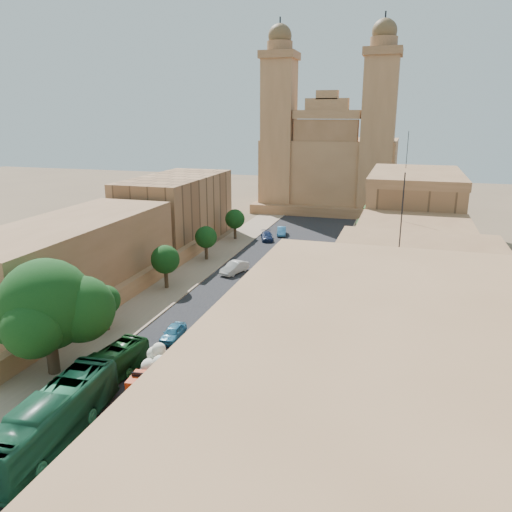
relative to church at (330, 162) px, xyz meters
The scene contains 34 objects.
ground 79.19m from the church, 90.00° to the right, with size 260.00×260.00×0.00m, color brown.
road_surface 49.54m from the church, 90.00° to the right, with size 14.00×140.00×0.01m, color black.
sidewalk_east 50.44m from the church, 78.94° to the right, with size 5.00×140.00×0.01m, color #887059.
sidewalk_west 50.44m from the church, 101.06° to the right, with size 5.00×140.00×0.01m, color #887059.
kerb_east 50.02m from the church, 81.81° to the right, with size 0.25×140.00×0.12m, color #887059.
kerb_west 50.02m from the church, 98.19° to the right, with size 0.25×140.00×0.12m, color #887059.
townhouse_a 83.22m from the church, 78.94° to the right, with size 9.00×14.00×16.40m.
townhouse_b 69.58m from the church, 76.73° to the right, with size 9.00×14.00×14.90m.
townhouse_c 56.00m from the church, 73.43° to the right, with size 9.00×14.00×17.40m.
townhouse_d 42.84m from the church, 68.07° to the right, with size 9.00×14.00×15.90m.
west_wall 60.55m from the church, 102.04° to the right, with size 1.00×40.00×1.80m, color #916641.
west_building_low 63.45m from the church, 106.54° to the right, with size 10.00×28.00×8.40m, color brown.
west_building_mid 39.27m from the church, 117.48° to the right, with size 10.00×22.00×10.00m, color #9B6C46.
church is the anchor object (origin of this frame).
ficus_tree 75.32m from the church, 97.20° to the right, with size 8.97×8.25×8.97m.
street_tree_a 67.69m from the church, 98.54° to the right, with size 2.77×2.77×4.25m.
street_tree_b 55.87m from the church, 100.38° to the right, with size 3.22×3.22×4.95m.
street_tree_c 44.25m from the church, 103.21° to the right, with size 2.97×2.97×4.57m.
street_tree_d 32.83m from the church, 108.09° to the right, with size 3.07×3.07×4.72m.
red_truck 76.10m from the church, 90.25° to the right, with size 3.22×6.64×3.74m.
olive_pickup 59.59m from the church, 83.67° to the right, with size 3.08×5.05×1.95m.
bus_green_south 82.14m from the church, 92.80° to the right, with size 2.63×11.23×3.13m, color #1C5B3C.
bus_green_north 75.81m from the church, 93.64° to the right, with size 2.03×8.66×2.41m, color #15491E.
bus_red_east 71.35m from the church, 85.02° to the right, with size 2.42×10.33×2.88m, color maroon.
bus_cream_east 53.20m from the church, 84.68° to the right, with size 2.14×9.15×2.55m, color beige.
car_blue_a 67.38m from the church, 92.88° to the right, with size 1.47×3.66×1.25m, color teal.
car_white_a 48.37m from the church, 95.24° to the right, with size 1.52×4.35×1.43m, color beige.
car_cream 51.44m from the church, 86.01° to the right, with size 1.78×3.86×1.07m, color beige.
car_dkblue 31.64m from the church, 99.47° to the right, with size 1.74×4.28×1.24m, color #16254B.
car_white_b 37.68m from the church, 88.93° to the right, with size 1.44×3.57×1.22m, color silver.
car_blue_b 27.76m from the church, 97.85° to the right, with size 1.37×3.94×1.30m, color #3B87C3.
pedestrian_a 76.29m from the church, 84.28° to the right, with size 0.61×0.40×1.69m, color #252127.
pedestrian_b 85.43m from the church, 84.71° to the right, with size 0.82×0.64×1.68m, color #2C2622.
pedestrian_c 68.46m from the church, 82.29° to the right, with size 1.08×0.45×1.84m, color #3E3F41.
Camera 1 is at (15.02, -24.34, 19.00)m, focal length 35.00 mm.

